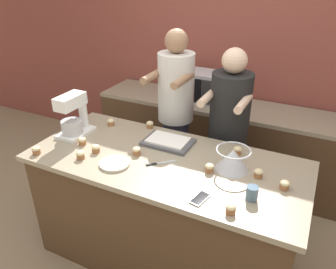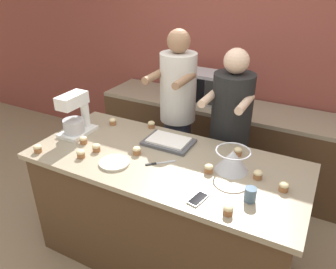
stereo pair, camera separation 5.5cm
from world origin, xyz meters
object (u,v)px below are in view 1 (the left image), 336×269
Objects in this scene: mixing_bowl at (233,159)px; microwave_oven at (196,86)px; cupcake_3 at (111,122)px; cupcake_5 at (231,209)px; person_left at (175,120)px; knife at (159,163)px; cupcake_11 at (258,173)px; cupcake_4 at (137,151)px; cupcake_8 at (150,125)px; person_right at (227,137)px; cupcake_6 at (237,150)px; cupcake_10 at (285,185)px; baking_tray at (168,141)px; drinking_glass at (252,193)px; small_plate at (115,164)px; cell_phone at (200,198)px; cupcake_9 at (96,148)px; cupcake_2 at (80,155)px; stand_mixer at (74,118)px; cupcake_0 at (82,141)px; cupcake_1 at (36,150)px; cupcake_7 at (209,168)px.

mixing_bowl is 0.50× the size of microwave_oven.
cupcake_3 is 1.00× the size of cupcake_5.
person_left reaches higher than mixing_bowl.
knife is 0.69m from cupcake_11.
cupcake_4 and cupcake_11 have the same top height.
microwave_oven is 7.74× the size of cupcake_8.
person_right is at bearing 26.74° from cupcake_8.
cupcake_6 is 0.48m from cupcake_10.
baking_tray is 0.86m from drinking_glass.
person_left is 8.04× the size of small_plate.
cupcake_9 is at bearing 169.00° from cell_phone.
baking_tray is 0.32m from cupcake_8.
cell_phone is (0.14, -1.03, 0.10)m from person_right.
cupcake_5 is (1.15, -0.09, 0.00)m from cupcake_2.
cupcake_3 is at bearing -136.35° from person_left.
mixing_bowl reaches higher than cupcake_2.
cupcake_11 is at bearing 6.83° from cupcake_4.
cell_phone is (1.24, -0.34, -0.15)m from stand_mixer.
stand_mixer reaches higher than cupcake_0.
cell_phone is at bearing -11.00° from cupcake_9.
microwave_oven reaches higher than cupcake_8.
cupcake_10 is at bearing -50.54° from person_right.
person_left reaches higher than cupcake_3.
cupcake_3 and cupcake_11 have the same top height.
small_plate is at bearing -20.16° from cupcake_9.
cupcake_2 is at bearing -108.84° from cupcake_9.
mixing_bowl is 3.88× the size of cupcake_4.
cupcake_2 is 1.00× the size of cupcake_6.
drinking_glass reaches higher than knife.
mixing_bowl is 0.58m from baking_tray.
cupcake_1 and cupcake_6 have the same top height.
cupcake_3 is at bearing -179.71° from cupcake_6.
cupcake_5 is 1.00× the size of cupcake_10.
small_plate is at bearing -92.33° from person_left.
cupcake_7 is 1.00× the size of cupcake_10.
baking_tray is 6.15× the size of cupcake_8.
cupcake_2 is 1.00× the size of cupcake_11.
drinking_glass is at bearing 6.37° from cupcake_1.
stand_mixer reaches higher than knife.
baking_tray is 6.15× the size of cupcake_4.
microwave_oven reaches higher than cupcake_10.
cupcake_0 is (-0.94, -0.80, 0.12)m from person_right.
drinking_glass reaches higher than cupcake_3.
person_left is at bearing 108.45° from baking_tray.
cell_phone is 1.24m from cupcake_3.
cupcake_11 is at bearing -35.29° from person_left.
drinking_glass reaches higher than cupcake_1.
baking_tray is (-0.56, 0.13, -0.06)m from mixing_bowl.
cupcake_8 reaches higher than baking_tray.
small_plate is 3.52× the size of cupcake_3.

